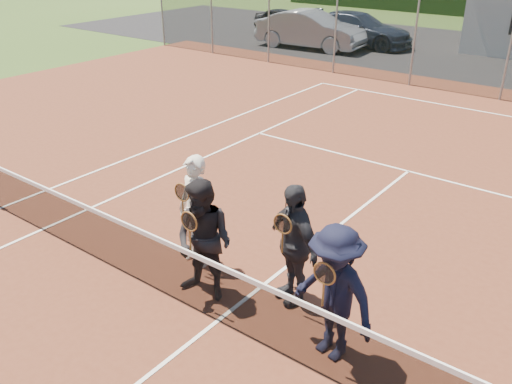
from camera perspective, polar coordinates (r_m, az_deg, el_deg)
court_surface at (r=7.56m, az=-4.06°, el=-13.48°), size 30.00×30.00×0.02m
tarmac_carpark at (r=26.04m, az=19.44°, el=13.73°), size 40.00×12.00×0.01m
car_a at (r=29.07m, az=3.06°, el=17.49°), size 4.05×2.52×1.29m
car_b at (r=25.46m, az=5.76°, el=16.62°), size 5.08×2.12×1.63m
car_c at (r=26.37m, az=10.58°, el=16.49°), size 5.26×2.40×1.49m
court_markings at (r=7.55m, az=-4.06°, el=-13.40°), size 11.03×23.83×0.01m
tennis_net at (r=7.24m, az=-4.19°, el=-10.23°), size 11.68×0.08×1.10m
perimeter_fence at (r=18.55m, az=25.10°, el=13.27°), size 30.07×0.07×3.02m
player_a at (r=8.33m, az=-6.34°, el=-2.05°), size 0.68×0.52×1.80m
player_b at (r=7.55m, az=-5.48°, el=-5.17°), size 0.95×0.78×1.80m
player_c at (r=7.47m, az=3.95°, el=-5.45°), size 1.14×0.84×1.80m
player_d at (r=6.58m, az=8.23°, el=-10.54°), size 1.27×0.88×1.80m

